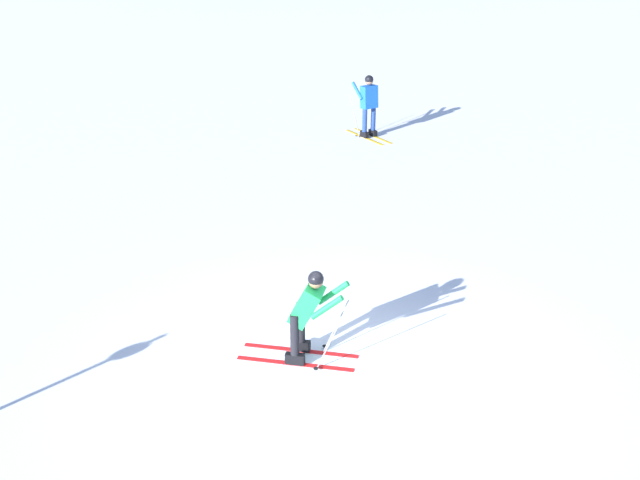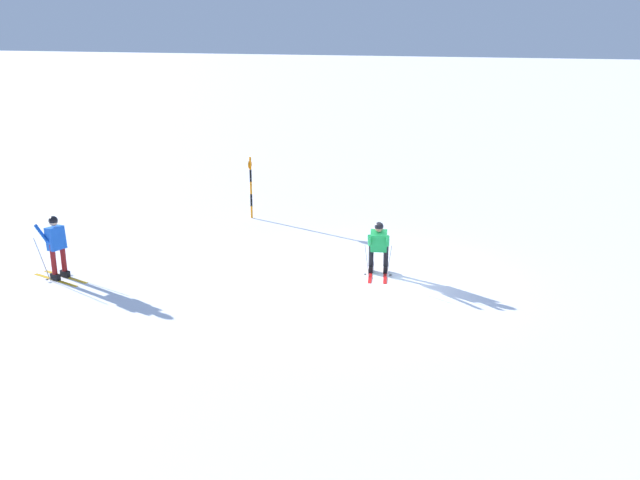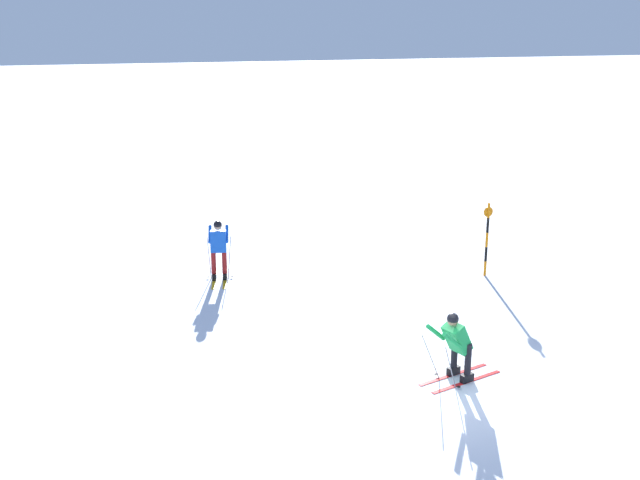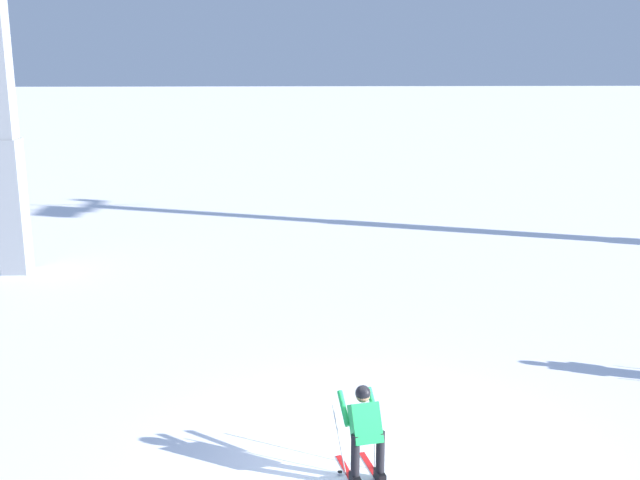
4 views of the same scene
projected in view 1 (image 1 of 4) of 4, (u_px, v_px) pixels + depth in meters
name	position (u px, v px, depth m)	size (l,w,h in m)	color
ground_plane	(337.00, 371.00, 12.05)	(260.00, 260.00, 0.00)	white
skier_carving_main	(307.00, 310.00, 12.05)	(0.92, 1.81, 1.55)	red
skier_distant_downhill	(369.00, 101.00, 22.66)	(1.27, 1.66, 1.72)	yellow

